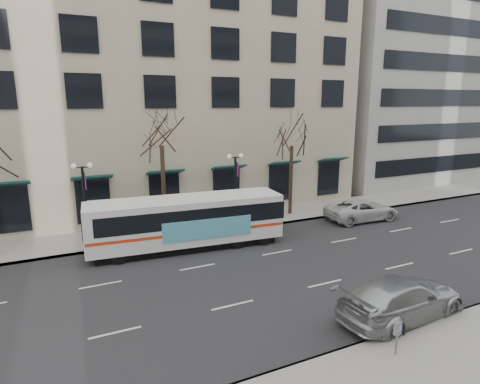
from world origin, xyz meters
TOP-DOWN VIEW (x-y plane):
  - ground at (0.00, 0.00)m, footprint 160.00×160.00m
  - sidewalk_far at (5.00, 9.00)m, footprint 80.00×4.00m
  - building_hotel at (-2.00, 21.00)m, footprint 40.00×20.00m
  - building_office at (32.00, 21.00)m, footprint 25.00×20.00m
  - tree_far_mid at (0.00, 8.80)m, footprint 3.60×3.60m
  - tree_far_right at (10.00, 8.80)m, footprint 3.60×3.60m
  - lamp_post_left at (-4.99, 8.20)m, footprint 1.22×0.45m
  - lamp_post_right at (5.01, 8.20)m, footprint 1.22×0.45m
  - city_bus at (0.52, 5.35)m, footprint 11.90×3.59m
  - silver_car at (5.87, -6.20)m, footprint 6.07×2.82m
  - white_pickup at (14.19, 5.39)m, footprint 5.81×2.93m
  - pay_station at (3.60, -8.12)m, footprint 0.30×0.23m

SIDE VIEW (x-z plane):
  - ground at x=0.00m, z-range 0.00..0.00m
  - sidewalk_far at x=5.00m, z-range 0.00..0.15m
  - white_pickup at x=14.19m, z-range 0.00..1.57m
  - silver_car at x=5.87m, z-range 0.00..1.72m
  - pay_station at x=3.60m, z-range 0.43..1.66m
  - city_bus at x=0.52m, z-range 0.15..3.33m
  - lamp_post_left at x=-4.99m, z-range 0.34..5.55m
  - lamp_post_right at x=5.01m, z-range 0.34..5.55m
  - tree_far_right at x=10.00m, z-range 2.39..10.45m
  - tree_far_mid at x=0.00m, z-range 2.63..11.18m
  - building_hotel at x=-2.00m, z-range 0.00..24.00m
  - building_office at x=32.00m, z-range 0.00..35.00m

